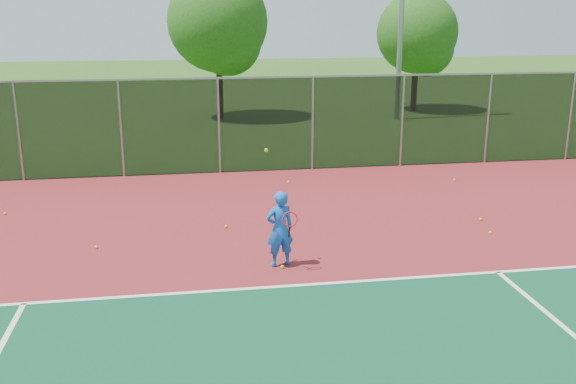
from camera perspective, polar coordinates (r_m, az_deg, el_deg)
name	(u,v)px	position (r m, az deg, el deg)	size (l,w,h in m)	color
ground	(466,360)	(10.30, 15.58, -14.20)	(120.00, 120.00, 0.00)	#285117
court_apron	(420,302)	(11.92, 11.62, -9.53)	(30.00, 20.00, 0.02)	maroon
fence_back	(313,122)	(20.72, 2.19, 6.21)	(30.00, 0.06, 3.03)	black
tennis_player	(280,229)	(12.93, -0.73, -3.28)	(0.64, 0.66, 2.43)	blue
practice_ball_0	(226,226)	(15.45, -5.54, -3.06)	(0.07, 0.07, 0.07)	yellow
practice_ball_1	(454,180)	(20.17, 14.58, 1.05)	(0.07, 0.07, 0.07)	yellow
practice_ball_2	(288,182)	(19.29, 0.03, 0.90)	(0.07, 0.07, 0.07)	yellow
practice_ball_3	(96,247)	(14.69, -16.70, -4.72)	(0.07, 0.07, 0.07)	yellow
practice_ball_5	(481,219)	(16.60, 16.76, -2.32)	(0.07, 0.07, 0.07)	yellow
practice_ball_6	(282,267)	(13.04, -0.52, -6.68)	(0.07, 0.07, 0.07)	yellow
practice_ball_7	(490,233)	(15.68, 17.52, -3.46)	(0.07, 0.07, 0.07)	yellow
practice_ball_8	(5,213)	(17.86, -23.85, -1.76)	(0.07, 0.07, 0.07)	yellow
tree_back_left	(220,27)	(30.67, -6.05, 14.42)	(4.64, 4.64, 6.82)	#321D12
tree_back_mid	(419,37)	(33.63, 11.60, 13.37)	(4.04, 4.04, 5.93)	#321D12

